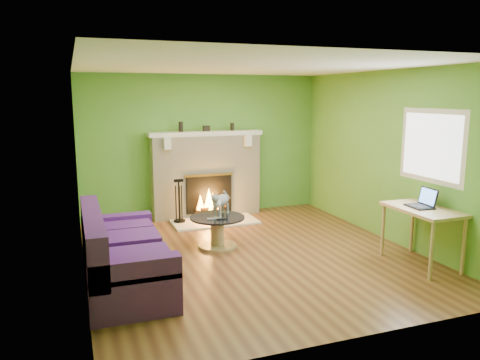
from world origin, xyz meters
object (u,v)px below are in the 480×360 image
object	(u,v)px
cat	(221,203)
sofa	(120,257)
desk	(423,215)
coffee_table	(217,229)

from	to	relation	value
cat	sofa	bearing A→B (deg)	-106.65
desk	cat	distance (m)	2.80
sofa	desk	xyz separation A→B (m)	(3.81, -0.66, 0.33)
coffee_table	desk	xyz separation A→B (m)	(2.30, -1.64, 0.42)
sofa	cat	world-z (taller)	sofa
sofa	coffee_table	size ratio (longest dim) A/B	2.49
coffee_table	cat	world-z (taller)	cat
coffee_table	desk	size ratio (longest dim) A/B	0.78
sofa	desk	size ratio (longest dim) A/B	1.94
sofa	coffee_table	world-z (taller)	sofa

